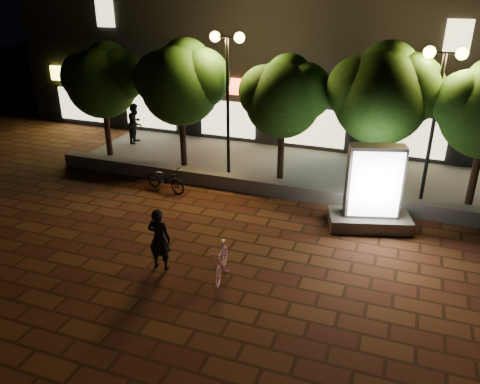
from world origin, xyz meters
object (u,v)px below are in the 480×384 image
at_px(street_lamp_right, 440,86).
at_px(rider, 159,239).
at_px(scooter_pink, 221,261).
at_px(ad_kiosk, 372,195).
at_px(scooter_parked, 165,179).
at_px(pedestrian, 136,123).
at_px(tree_left, 182,80).
at_px(tree_far_left, 103,78).
at_px(street_lamp_left, 227,68).
at_px(tree_mid, 285,94).
at_px(tree_right, 384,91).

xyz_separation_m(street_lamp_right, rider, (-6.27, -6.63, -3.05)).
bearing_deg(street_lamp_right, scooter_pink, -125.60).
xyz_separation_m(ad_kiosk, scooter_parked, (-7.08, 0.26, -0.59)).
distance_m(street_lamp_right, scooter_pink, 8.67).
height_order(ad_kiosk, pedestrian, ad_kiosk).
relative_size(tree_left, rider, 2.88).
xyz_separation_m(tree_far_left, street_lamp_right, (12.45, -0.26, 0.60)).
xyz_separation_m(street_lamp_right, pedestrian, (-12.32, 2.07, -2.91)).
height_order(tree_far_left, street_lamp_right, street_lamp_right).
bearing_deg(street_lamp_left, tree_mid, 7.31).
distance_m(scooter_pink, scooter_parked, 5.78).
bearing_deg(tree_left, scooter_pink, -57.38).
relative_size(street_lamp_left, scooter_parked, 3.00).
bearing_deg(ad_kiosk, street_lamp_right, 59.54).
height_order(tree_right, street_lamp_left, street_lamp_left).
height_order(tree_left, pedestrian, tree_left).
relative_size(scooter_pink, scooter_parked, 0.87).
xyz_separation_m(tree_right, street_lamp_left, (-5.36, -0.26, 0.46)).
bearing_deg(rider, tree_mid, -101.48).
bearing_deg(tree_right, tree_far_left, -180.00).
bearing_deg(ad_kiosk, tree_right, 94.12).
height_order(tree_left, rider, tree_left).
distance_m(ad_kiosk, rider, 6.38).
height_order(tree_right, ad_kiosk, tree_right).
bearing_deg(tree_mid, pedestrian, 166.24).
distance_m(tree_far_left, scooter_pink, 10.70).
height_order(tree_far_left, scooter_pink, tree_far_left).
distance_m(street_lamp_left, scooter_pink, 7.76).
bearing_deg(scooter_parked, tree_right, -56.01).
relative_size(tree_right, street_lamp_right, 1.02).
relative_size(tree_far_left, scooter_parked, 2.69).
xyz_separation_m(street_lamp_left, rider, (0.73, -6.63, -3.18)).
relative_size(street_lamp_left, ad_kiosk, 1.97).
bearing_deg(tree_right, tree_left, -180.00).
relative_size(scooter_pink, pedestrian, 0.84).
bearing_deg(tree_right, scooter_pink, -113.94).
bearing_deg(pedestrian, scooter_pink, -146.97).
relative_size(tree_mid, tree_right, 0.89).
bearing_deg(scooter_parked, tree_far_left, 72.16).
distance_m(tree_right, street_lamp_left, 5.38).
bearing_deg(tree_right, tree_mid, -180.00).
bearing_deg(tree_mid, scooter_pink, -87.32).
distance_m(scooter_parked, pedestrian, 5.73).
bearing_deg(scooter_pink, street_lamp_left, 98.48).
relative_size(tree_right, pedestrian, 2.81).
relative_size(street_lamp_right, scooter_parked, 2.89).
height_order(tree_far_left, pedestrian, tree_far_left).
relative_size(tree_far_left, street_lamp_right, 0.93).
distance_m(tree_left, tree_mid, 4.00).
xyz_separation_m(tree_far_left, pedestrian, (0.13, 1.81, -2.31)).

